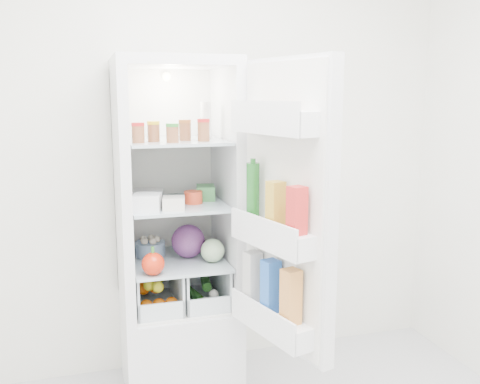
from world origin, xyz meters
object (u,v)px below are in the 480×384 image
object	(u,v)px
refrigerator	(176,270)
fridge_door	(283,214)
red_cabbage	(188,241)
mushroom_bowl	(150,249)

from	to	relation	value
refrigerator	fridge_door	distance (m)	0.85
refrigerator	red_cabbage	distance (m)	0.19
mushroom_bowl	fridge_door	size ratio (longest dim) A/B	0.13
mushroom_bowl	red_cabbage	bearing A→B (deg)	-23.83
red_cabbage	mushroom_bowl	size ratio (longest dim) A/B	1.10
refrigerator	red_cabbage	bearing A→B (deg)	-31.79
refrigerator	red_cabbage	size ratio (longest dim) A/B	10.03
refrigerator	fridge_door	world-z (taller)	refrigerator
refrigerator	mushroom_bowl	world-z (taller)	refrigerator
refrigerator	fridge_door	xyz separation A→B (m)	(0.38, -0.63, 0.43)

